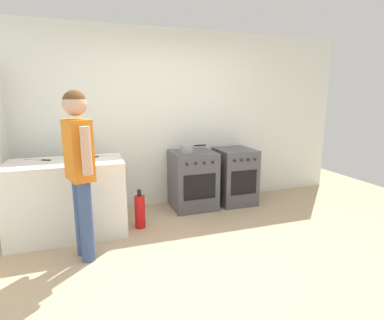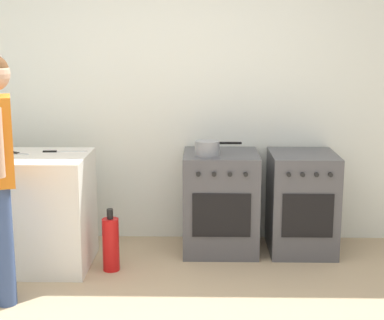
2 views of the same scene
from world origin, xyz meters
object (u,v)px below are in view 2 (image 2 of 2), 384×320
pot (208,148)px  knife_paring (16,153)px  fire_extinguisher (111,244)px  oven_left (220,202)px  oven_right (302,202)px  knife_bread (63,151)px

pot → knife_paring: pot is taller
pot → fire_extinguisher: bearing=-152.4°
oven_left → pot: size_ratio=2.22×
oven_left → knife_paring: (-1.63, -0.30, 0.48)m
oven_right → knife_bread: knife_bread is taller
knife_paring → oven_left: bearing=10.6°
oven_left → oven_right: size_ratio=1.00×
oven_right → knife_paring: knife_paring is taller
knife_paring → knife_bread: (0.36, 0.07, -0.00)m
knife_bread → fire_extinguisher: bearing=-31.3°
oven_right → pot: bearing=-174.1°
oven_left → knife_paring: 1.72m
oven_right → knife_paring: (-2.32, -0.30, 0.48)m
knife_paring → fire_extinguisher: bearing=-13.0°
pot → knife_paring: bearing=-171.7°
knife_paring → fire_extinguisher: knife_paring is taller
oven_right → knife_paring: size_ratio=4.27×
knife_bread → knife_paring: bearing=-168.9°
pot → knife_paring: 1.53m
knife_bread → fire_extinguisher: knife_bread is taller
oven_left → pot: 0.50m
fire_extinguisher → pot: bearing=27.6°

